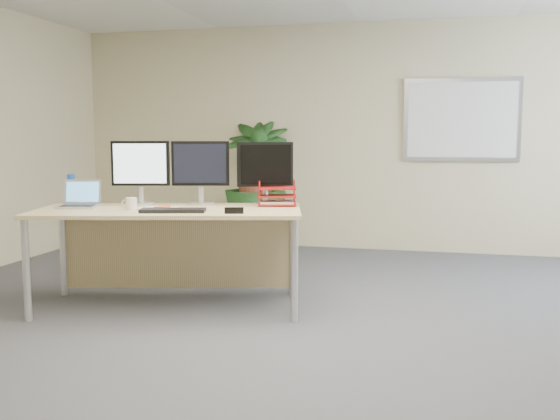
% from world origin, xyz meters
% --- Properties ---
extents(floor, '(8.00, 8.00, 0.00)m').
position_xyz_m(floor, '(0.00, 0.00, 0.00)').
color(floor, '#414145').
rests_on(floor, ground).
extents(back_wall, '(7.00, 0.04, 2.70)m').
position_xyz_m(back_wall, '(0.00, 4.00, 1.35)').
color(back_wall, beige).
rests_on(back_wall, floor).
extents(whiteboard, '(1.30, 0.04, 0.95)m').
position_xyz_m(whiteboard, '(1.20, 3.97, 1.55)').
color(whiteboard, '#B3B3B8').
rests_on(whiteboard, back_wall).
extents(desk, '(2.22, 1.34, 0.80)m').
position_xyz_m(desk, '(-1.14, 1.13, 0.63)').
color(desk, tan).
rests_on(desk, floor).
extents(floor_plant, '(0.89, 0.89, 1.50)m').
position_xyz_m(floor_plant, '(-1.18, 3.70, 0.75)').
color(floor_plant, '#163312').
rests_on(floor_plant, floor).
extents(monitor_left, '(0.47, 0.22, 0.53)m').
position_xyz_m(monitor_left, '(-1.45, 1.22, 1.10)').
color(monitor_left, silver).
rests_on(monitor_left, desk).
extents(monitor_right, '(0.47, 0.22, 0.53)m').
position_xyz_m(monitor_right, '(-0.97, 1.34, 1.10)').
color(monitor_right, silver).
rests_on(monitor_right, desk).
extents(monitor_dark, '(0.42, 0.28, 0.52)m').
position_xyz_m(monitor_dark, '(-0.44, 1.43, 1.10)').
color(monitor_dark, silver).
rests_on(monitor_dark, desk).
extents(laptop, '(0.36, 0.33, 0.22)m').
position_xyz_m(laptop, '(-1.87, 0.96, 0.85)').
color(laptop, silver).
rests_on(laptop, desk).
extents(keyboard, '(0.51, 0.27, 0.03)m').
position_xyz_m(keyboard, '(-1.00, 0.82, 0.81)').
color(keyboard, black).
rests_on(keyboard, desk).
extents(coffee_mug, '(0.12, 0.09, 0.10)m').
position_xyz_m(coffee_mug, '(-1.37, 0.88, 0.85)').
color(coffee_mug, white).
rests_on(coffee_mug, desk).
extents(spiral_notebook, '(0.28, 0.22, 0.01)m').
position_xyz_m(spiral_notebook, '(-1.20, 0.98, 0.80)').
color(spiral_notebook, white).
rests_on(spiral_notebook, desk).
extents(orange_pen, '(0.11, 0.09, 0.01)m').
position_xyz_m(orange_pen, '(-1.16, 0.99, 0.82)').
color(orange_pen, '#D24217').
rests_on(orange_pen, spiral_notebook).
extents(yellow_highlighter, '(0.13, 0.02, 0.02)m').
position_xyz_m(yellow_highlighter, '(-0.92, 0.99, 0.81)').
color(yellow_highlighter, yellow).
rests_on(yellow_highlighter, desk).
extents(water_bottle, '(0.06, 0.06, 0.25)m').
position_xyz_m(water_bottle, '(-2.05, 1.13, 0.92)').
color(water_bottle, silver).
rests_on(water_bottle, desk).
extents(letter_tray, '(0.36, 0.30, 0.15)m').
position_xyz_m(letter_tray, '(-0.34, 1.44, 0.86)').
color(letter_tray, maroon).
rests_on(letter_tray, desk).
extents(stapler, '(0.14, 0.07, 0.05)m').
position_xyz_m(stapler, '(-0.52, 0.85, 0.82)').
color(stapler, black).
rests_on(stapler, desk).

